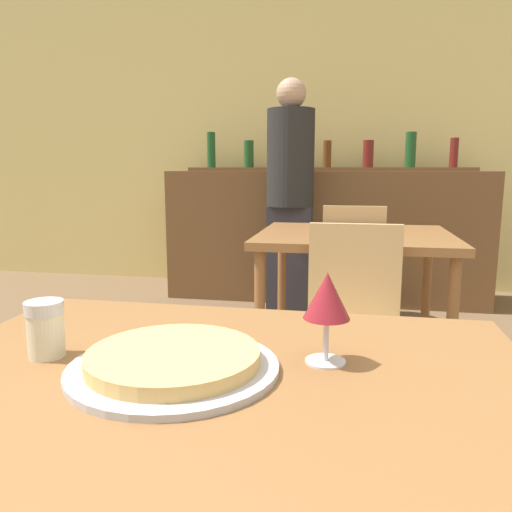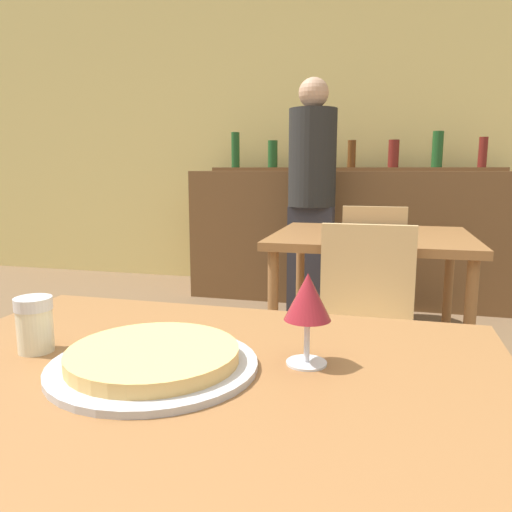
# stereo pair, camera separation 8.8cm
# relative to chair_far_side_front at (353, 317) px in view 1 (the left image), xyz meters

# --- Properties ---
(wall_back) EXTENTS (8.00, 0.05, 2.80)m
(wall_back) POSITION_rel_chair_far_side_front_xyz_m (-0.23, 2.73, 0.90)
(wall_back) COLOR #EAD684
(wall_back) RESTS_ON ground_plane
(dining_table_near) EXTENTS (1.05, 0.79, 0.76)m
(dining_table_near) POSITION_rel_chair_far_side_front_xyz_m (-0.23, -1.24, 0.17)
(dining_table_near) COLOR brown
(dining_table_near) RESTS_ON ground_plane
(dining_table_far) EXTENTS (0.97, 0.88, 0.76)m
(dining_table_far) POSITION_rel_chair_far_side_front_xyz_m (0.00, 0.61, 0.18)
(dining_table_far) COLOR brown
(dining_table_far) RESTS_ON ground_plane
(bar_counter) EXTENTS (2.60, 0.56, 1.07)m
(bar_counter) POSITION_rel_chair_far_side_front_xyz_m (-0.23, 2.23, 0.04)
(bar_counter) COLOR brown
(bar_counter) RESTS_ON ground_plane
(bar_back_shelf) EXTENTS (2.39, 0.24, 0.34)m
(bar_back_shelf) POSITION_rel_chair_far_side_front_xyz_m (-0.24, 2.37, 0.64)
(bar_back_shelf) COLOR brown
(bar_back_shelf) RESTS_ON bar_counter
(chair_far_side_front) EXTENTS (0.40, 0.40, 0.86)m
(chair_far_side_front) POSITION_rel_chair_far_side_front_xyz_m (0.00, 0.00, 0.00)
(chair_far_side_front) COLOR tan
(chair_far_side_front) RESTS_ON ground_plane
(chair_far_side_back) EXTENTS (0.40, 0.40, 0.86)m
(chair_far_side_back) POSITION_rel_chair_far_side_front_xyz_m (0.00, 1.22, 0.00)
(chair_far_side_back) COLOR tan
(chair_far_side_back) RESTS_ON ground_plane
(pizza_tray) EXTENTS (0.35, 0.35, 0.04)m
(pizza_tray) POSITION_rel_chair_far_side_front_xyz_m (-0.30, -1.23, 0.27)
(pizza_tray) COLOR #B7B7BC
(pizza_tray) RESTS_ON dining_table_near
(cheese_shaker) EXTENTS (0.07, 0.07, 0.10)m
(cheese_shaker) POSITION_rel_chair_far_side_front_xyz_m (-0.55, -1.22, 0.31)
(cheese_shaker) COLOR beige
(cheese_shaker) RESTS_ON dining_table_near
(person_standing) EXTENTS (0.34, 0.34, 1.71)m
(person_standing) POSITION_rel_chair_far_side_front_xyz_m (-0.46, 1.65, 0.43)
(person_standing) COLOR #2D2D38
(person_standing) RESTS_ON ground_plane
(wine_glass) EXTENTS (0.08, 0.08, 0.16)m
(wine_glass) POSITION_rel_chair_far_side_front_xyz_m (-0.06, -1.15, 0.37)
(wine_glass) COLOR silver
(wine_glass) RESTS_ON dining_table_near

